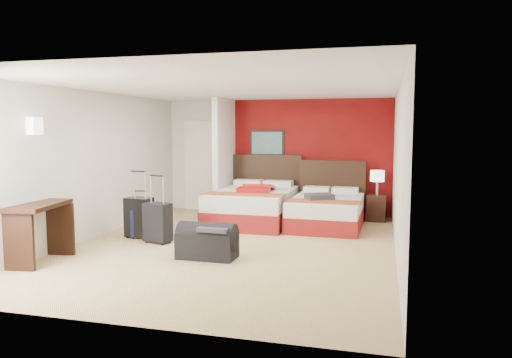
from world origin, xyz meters
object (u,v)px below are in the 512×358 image
(duffel_bag, at_px, (207,244))
(desk, at_px, (40,233))
(suitcase_black, at_px, (139,219))
(suitcase_navy, at_px, (142,225))
(bed_right, at_px, (326,212))
(bed_left, at_px, (253,207))
(table_lamp, at_px, (377,183))
(nightstand, at_px, (376,208))
(suitcase_charcoal, at_px, (158,224))
(red_suitcase_open, at_px, (257,189))

(duffel_bag, height_order, desk, desk)
(suitcase_black, height_order, suitcase_navy, suitcase_black)
(bed_right, bearing_deg, desk, -134.44)
(duffel_bag, relative_size, desk, 0.83)
(duffel_bag, xyz_separation_m, desk, (-2.18, -0.81, 0.21))
(bed_left, xyz_separation_m, table_lamp, (2.37, 0.81, 0.46))
(duffel_bag, bearing_deg, nightstand, 57.26)
(bed_left, relative_size, table_lamp, 4.28)
(nightstand, height_order, suitcase_charcoal, suitcase_charcoal)
(suitcase_charcoal, bearing_deg, bed_left, 76.06)
(bed_right, height_order, suitcase_navy, bed_right)
(duffel_bag, bearing_deg, red_suitcase_open, 89.46)
(bed_right, bearing_deg, duffel_bag, -116.42)
(suitcase_black, distance_m, suitcase_charcoal, 0.53)
(suitcase_navy, xyz_separation_m, duffel_bag, (1.53, -0.92, -0.02))
(nightstand, bearing_deg, table_lamp, 0.00)
(desk, bearing_deg, suitcase_navy, 61.05)
(red_suitcase_open, bearing_deg, bed_right, -1.46)
(suitcase_black, relative_size, desk, 0.66)
(bed_right, relative_size, duffel_bag, 2.23)
(bed_left, bearing_deg, duffel_bag, -88.72)
(red_suitcase_open, distance_m, suitcase_black, 2.38)
(table_lamp, bearing_deg, suitcase_navy, -145.75)
(suitcase_charcoal, xyz_separation_m, suitcase_navy, (-0.42, 0.24, -0.08))
(bed_left, relative_size, suitcase_navy, 4.66)
(nightstand, bearing_deg, bed_left, -157.34)
(bed_left, distance_m, suitcase_charcoal, 2.31)
(table_lamp, bearing_deg, suitcase_black, -146.25)
(bed_left, height_order, suitcase_black, suitcase_black)
(bed_right, bearing_deg, red_suitcase_open, -176.49)
(suitcase_black, bearing_deg, nightstand, 37.80)
(nightstand, xyz_separation_m, duffel_bag, (-2.32, -3.54, -0.05))
(red_suitcase_open, bearing_deg, suitcase_charcoal, -124.37)
(red_suitcase_open, relative_size, desk, 0.83)
(bed_left, bearing_deg, table_lamp, 19.14)
(suitcase_charcoal, height_order, desk, desk)
(duffel_bag, bearing_deg, bed_right, 62.76)
(suitcase_navy, relative_size, desk, 0.46)
(bed_left, relative_size, suitcase_black, 3.22)
(red_suitcase_open, bearing_deg, table_lamp, 18.28)
(suitcase_black, distance_m, duffel_bag, 1.84)
(bed_left, relative_size, suitcase_charcoal, 3.42)
(bed_left, xyz_separation_m, suitcase_charcoal, (-1.06, -2.05, -0.01))
(bed_left, distance_m, bed_right, 1.46)
(bed_right, height_order, suitcase_charcoal, suitcase_charcoal)
(duffel_bag, bearing_deg, suitcase_charcoal, 149.13)
(red_suitcase_open, bearing_deg, desk, -126.53)
(suitcase_navy, xyz_separation_m, desk, (-0.64, -1.72, 0.19))
(nightstand, distance_m, suitcase_navy, 4.67)
(desk, bearing_deg, duffel_bag, 11.92)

